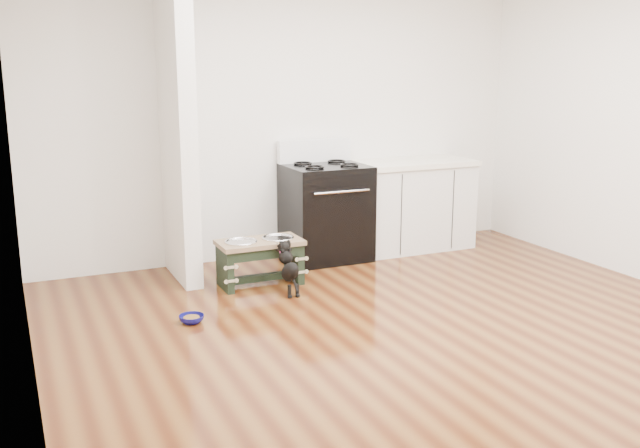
{
  "coord_description": "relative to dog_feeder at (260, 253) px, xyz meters",
  "views": [
    {
      "loc": [
        -2.57,
        -3.97,
        1.87
      ],
      "look_at": [
        -0.2,
        1.29,
        0.57
      ],
      "focal_mm": 40.0,
      "sensor_mm": 36.0,
      "label": 1
    }
  ],
  "objects": [
    {
      "name": "ground",
      "position": [
        0.62,
        -1.62,
        -0.28
      ],
      "size": [
        5.0,
        5.0,
        0.0
      ],
      "primitive_type": "plane",
      "color": "#411C0B",
      "rests_on": "ground"
    },
    {
      "name": "room_shell",
      "position": [
        0.62,
        -1.62,
        1.34
      ],
      "size": [
        5.0,
        5.0,
        5.0
      ],
      "color": "silver",
      "rests_on": "ground"
    },
    {
      "name": "partition_wall",
      "position": [
        -0.56,
        0.48,
        1.07
      ],
      "size": [
        0.15,
        0.8,
        2.7
      ],
      "primitive_type": "cube",
      "color": "silver",
      "rests_on": "ground"
    },
    {
      "name": "oven_range",
      "position": [
        0.87,
        0.54,
        0.2
      ],
      "size": [
        0.76,
        0.69,
        1.14
      ],
      "color": "black",
      "rests_on": "ground"
    },
    {
      "name": "cabinet_run",
      "position": [
        1.85,
        0.56,
        0.17
      ],
      "size": [
        1.24,
        0.64,
        0.91
      ],
      "color": "silver",
      "rests_on": "ground"
    },
    {
      "name": "dog_feeder",
      "position": [
        0.0,
        0.0,
        0.0
      ],
      "size": [
        0.72,
        0.38,
        0.41
      ],
      "color": "black",
      "rests_on": "ground"
    },
    {
      "name": "puppy",
      "position": [
        0.13,
        -0.33,
        -0.04
      ],
      "size": [
        0.13,
        0.37,
        0.44
      ],
      "color": "black",
      "rests_on": "ground"
    },
    {
      "name": "floor_bowl",
      "position": [
        -0.78,
        -0.67,
        -0.25
      ],
      "size": [
        0.23,
        0.23,
        0.06
      ],
      "rotation": [
        0.0,
        0.0,
        -0.29
      ],
      "color": "#0C0C56",
      "rests_on": "ground"
    }
  ]
}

